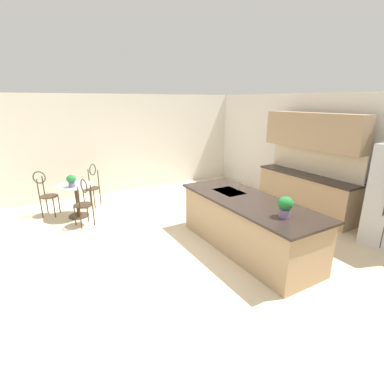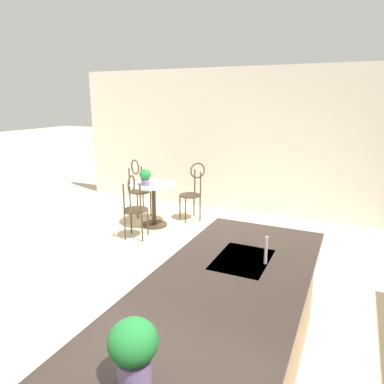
{
  "view_description": "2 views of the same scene",
  "coord_description": "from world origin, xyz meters",
  "views": [
    {
      "loc": [
        3.86,
        -2.33,
        2.54
      ],
      "look_at": [
        -0.69,
        0.3,
        0.87
      ],
      "focal_mm": 27.2,
      "sensor_mm": 36.0,
      "label": 1
    },
    {
      "loc": [
        2.22,
        1.56,
        2.14
      ],
      "look_at": [
        -1.81,
        -0.31,
        0.96
      ],
      "focal_mm": 33.15,
      "sensor_mm": 36.0,
      "label": 2
    }
  ],
  "objects": [
    {
      "name": "potted_plant_counter_far",
      "position": [
        1.15,
        0.79,
        1.1
      ],
      "size": [
        0.22,
        0.22,
        0.31
      ],
      "color": "#7A669E",
      "rests_on": "kitchen_island"
    },
    {
      "name": "bistro_table",
      "position": [
        -2.78,
        -1.48,
        0.45
      ],
      "size": [
        0.8,
        0.8,
        0.74
      ],
      "color": "#3D2D1E",
      "rests_on": "ground"
    },
    {
      "name": "chair_by_island",
      "position": [
        -3.36,
        -1.01,
        0.57
      ],
      "size": [
        0.54,
        0.54,
        1.04
      ],
      "color": "#3D2D1E",
      "rests_on": "ground"
    },
    {
      "name": "kitchen_island",
      "position": [
        0.3,
        0.85,
        0.46
      ],
      "size": [
        2.8,
        1.06,
        0.92
      ],
      "color": "tan",
      "rests_on": "ground"
    },
    {
      "name": "wall_left_window",
      "position": [
        -4.26,
        0.0,
        1.35
      ],
      "size": [
        0.12,
        7.8,
        2.7
      ],
      "primitive_type": "cube",
      "color": "silver",
      "rests_on": "ground"
    },
    {
      "name": "sink_faucet",
      "position": [
        -0.25,
        1.03,
        1.03
      ],
      "size": [
        0.02,
        0.02,
        0.22
      ],
      "primitive_type": "cylinder",
      "color": "#B2B5BA",
      "rests_on": "kitchen_island"
    },
    {
      "name": "chair_near_window",
      "position": [
        -2.13,
        -1.43,
        0.57
      ],
      "size": [
        0.52,
        0.46,
        1.04
      ],
      "color": "#3D2D1E",
      "rests_on": "ground"
    },
    {
      "name": "ground_plane",
      "position": [
        0.0,
        0.0,
        0.0
      ],
      "size": [
        40.0,
        40.0,
        0.0
      ],
      "primitive_type": "plane",
      "color": "beige"
    },
    {
      "name": "chair_toward_desk",
      "position": [
        -3.19,
        -2.06,
        0.57
      ],
      "size": [
        0.51,
        0.52,
        1.04
      ],
      "color": "#3D2D1E",
      "rests_on": "ground"
    },
    {
      "name": "potted_plant_on_table",
      "position": [
        -2.66,
        -1.56,
        0.9
      ],
      "size": [
        0.19,
        0.19,
        0.27
      ],
      "color": "#7A669E",
      "rests_on": "bistro_table"
    }
  ]
}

